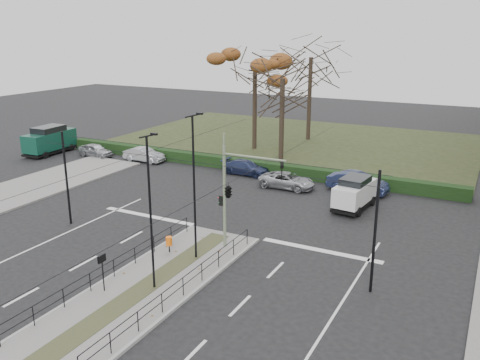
{
  "coord_description": "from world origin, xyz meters",
  "views": [
    {
      "loc": [
        14.02,
        -20.05,
        11.93
      ],
      "look_at": [
        0.53,
        6.05,
        3.23
      ],
      "focal_mm": 38.0,
      "sensor_mm": 36.0,
      "label": 1
    }
  ],
  "objects_px": {
    "parked_car_fourth": "(287,180)",
    "streetlamp_median_far": "(194,187)",
    "parked_car_third": "(246,167)",
    "bare_tree_center": "(311,63)",
    "litter_bin": "(169,241)",
    "parked_car_second": "(144,155)",
    "traffic_light": "(230,190)",
    "streetlamp_median_near": "(151,212)",
    "green_van": "(50,140)",
    "parked_car_first": "(95,150)",
    "rust_tree": "(255,63)",
    "info_panel": "(102,263)",
    "bare_tree_near": "(283,85)",
    "parked_car_fifth": "(358,182)",
    "white_van": "(355,192)"
  },
  "relations": [
    {
      "from": "parked_car_second",
      "to": "rust_tree",
      "type": "height_order",
      "value": "rust_tree"
    },
    {
      "from": "traffic_light",
      "to": "parked_car_first",
      "type": "bearing_deg",
      "value": 149.06
    },
    {
      "from": "litter_bin",
      "to": "parked_car_third",
      "type": "bearing_deg",
      "value": 102.1
    },
    {
      "from": "traffic_light",
      "to": "parked_car_first",
      "type": "height_order",
      "value": "traffic_light"
    },
    {
      "from": "rust_tree",
      "to": "bare_tree_near",
      "type": "distance_m",
      "value": 7.3
    },
    {
      "from": "traffic_light",
      "to": "parked_car_second",
      "type": "bearing_deg",
      "value": 140.29
    },
    {
      "from": "streetlamp_median_near",
      "to": "green_van",
      "type": "distance_m",
      "value": 31.81
    },
    {
      "from": "streetlamp_median_far",
      "to": "traffic_light",
      "type": "bearing_deg",
      "value": 63.79
    },
    {
      "from": "parked_car_third",
      "to": "parked_car_fourth",
      "type": "height_order",
      "value": "parked_car_third"
    },
    {
      "from": "streetlamp_median_far",
      "to": "bare_tree_center",
      "type": "distance_m",
      "value": 33.03
    },
    {
      "from": "traffic_light",
      "to": "parked_car_fourth",
      "type": "relative_size",
      "value": 1.33
    },
    {
      "from": "traffic_light",
      "to": "streetlamp_median_near",
      "type": "distance_m",
      "value": 5.85
    },
    {
      "from": "litter_bin",
      "to": "parked_car_fifth",
      "type": "bearing_deg",
      "value": 68.54
    },
    {
      "from": "litter_bin",
      "to": "green_van",
      "type": "height_order",
      "value": "green_van"
    },
    {
      "from": "green_van",
      "to": "streetlamp_median_far",
      "type": "bearing_deg",
      "value": -28.6
    },
    {
      "from": "traffic_light",
      "to": "streetlamp_median_near",
      "type": "xyz_separation_m",
      "value": [
        -0.99,
        -5.75,
        0.42
      ]
    },
    {
      "from": "green_van",
      "to": "bare_tree_near",
      "type": "relative_size",
      "value": 0.56
    },
    {
      "from": "parked_car_fifth",
      "to": "rust_tree",
      "type": "bearing_deg",
      "value": 61.34
    },
    {
      "from": "parked_car_fourth",
      "to": "bare_tree_near",
      "type": "distance_m",
      "value": 9.49
    },
    {
      "from": "parked_car_second",
      "to": "rust_tree",
      "type": "bearing_deg",
      "value": -38.28
    },
    {
      "from": "litter_bin",
      "to": "parked_car_second",
      "type": "height_order",
      "value": "parked_car_second"
    },
    {
      "from": "bare_tree_center",
      "to": "green_van",
      "type": "bearing_deg",
      "value": -138.93
    },
    {
      "from": "parked_car_first",
      "to": "green_van",
      "type": "distance_m",
      "value": 5.11
    },
    {
      "from": "parked_car_second",
      "to": "green_van",
      "type": "xyz_separation_m",
      "value": [
        -10.38,
        -1.67,
        0.76
      ]
    },
    {
      "from": "parked_car_fourth",
      "to": "traffic_light",
      "type": "bearing_deg",
      "value": -173.05
    },
    {
      "from": "traffic_light",
      "to": "bare_tree_near",
      "type": "height_order",
      "value": "bare_tree_near"
    },
    {
      "from": "traffic_light",
      "to": "parked_car_fourth",
      "type": "height_order",
      "value": "traffic_light"
    },
    {
      "from": "info_panel",
      "to": "parked_car_second",
      "type": "relative_size",
      "value": 0.46
    },
    {
      "from": "parked_car_fifth",
      "to": "info_panel",
      "type": "bearing_deg",
      "value": 169.49
    },
    {
      "from": "white_van",
      "to": "rust_tree",
      "type": "xyz_separation_m",
      "value": [
        -14.1,
        13.32,
        7.61
      ]
    },
    {
      "from": "traffic_light",
      "to": "parked_car_second",
      "type": "distance_m",
      "value": 21.94
    },
    {
      "from": "parked_car_fourth",
      "to": "bare_tree_center",
      "type": "xyz_separation_m",
      "value": [
        -4.8,
        17.97,
        7.84
      ]
    },
    {
      "from": "info_panel",
      "to": "rust_tree",
      "type": "bearing_deg",
      "value": 102.67
    },
    {
      "from": "bare_tree_center",
      "to": "traffic_light",
      "type": "bearing_deg",
      "value": -78.09
    },
    {
      "from": "streetlamp_median_far",
      "to": "bare_tree_near",
      "type": "bearing_deg",
      "value": 100.2
    },
    {
      "from": "rust_tree",
      "to": "parked_car_fifth",
      "type": "xyz_separation_m",
      "value": [
        13.33,
        -9.46,
        -8.04
      ]
    },
    {
      "from": "litter_bin",
      "to": "white_van",
      "type": "distance_m",
      "value": 14.0
    },
    {
      "from": "info_panel",
      "to": "streetlamp_median_far",
      "type": "height_order",
      "value": "streetlamp_median_far"
    },
    {
      "from": "parked_car_first",
      "to": "bare_tree_near",
      "type": "bearing_deg",
      "value": -70.07
    },
    {
      "from": "green_van",
      "to": "bare_tree_center",
      "type": "height_order",
      "value": "bare_tree_center"
    },
    {
      "from": "litter_bin",
      "to": "parked_car_fifth",
      "type": "distance_m",
      "value": 17.15
    },
    {
      "from": "parked_car_first",
      "to": "rust_tree",
      "type": "distance_m",
      "value": 17.94
    },
    {
      "from": "parked_car_fourth",
      "to": "streetlamp_median_far",
      "type": "bearing_deg",
      "value": -178.02
    },
    {
      "from": "white_van",
      "to": "info_panel",
      "type": "bearing_deg",
      "value": -113.03
    },
    {
      "from": "streetlamp_median_far",
      "to": "rust_tree",
      "type": "relative_size",
      "value": 0.69
    },
    {
      "from": "parked_car_third",
      "to": "parked_car_fifth",
      "type": "distance_m",
      "value": 9.81
    },
    {
      "from": "parked_car_second",
      "to": "green_van",
      "type": "relative_size",
      "value": 0.69
    },
    {
      "from": "streetlamp_median_far",
      "to": "parked_car_fifth",
      "type": "distance_m",
      "value": 16.85
    },
    {
      "from": "green_van",
      "to": "bare_tree_near",
      "type": "distance_m",
      "value": 24.01
    },
    {
      "from": "parked_car_third",
      "to": "bare_tree_center",
      "type": "distance_m",
      "value": 17.78
    }
  ]
}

